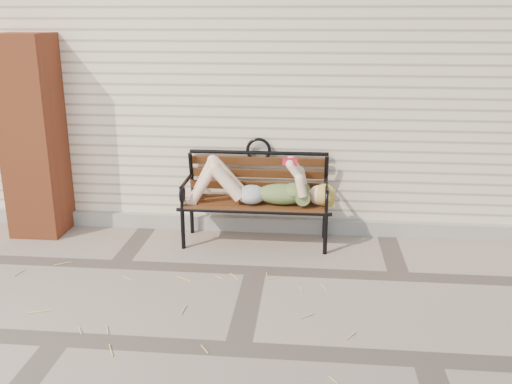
# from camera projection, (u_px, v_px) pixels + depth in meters

# --- Properties ---
(ground) EXTENTS (80.00, 80.00, 0.00)m
(ground) POSITION_uv_depth(u_px,v_px,m) (256.00, 270.00, 5.04)
(ground) COLOR gray
(ground) RESTS_ON ground
(house_wall) EXTENTS (8.00, 4.00, 3.00)m
(house_wall) POSITION_uv_depth(u_px,v_px,m) (278.00, 68.00, 7.44)
(house_wall) COLOR beige
(house_wall) RESTS_ON ground
(foundation_strip) EXTENTS (8.00, 0.10, 0.15)m
(foundation_strip) POSITION_uv_depth(u_px,v_px,m) (265.00, 224.00, 5.93)
(foundation_strip) COLOR gray
(foundation_strip) RESTS_ON ground
(brick_pillar) EXTENTS (0.50, 0.50, 2.00)m
(brick_pillar) POSITION_uv_depth(u_px,v_px,m) (33.00, 137.00, 5.67)
(brick_pillar) COLOR #9F4723
(brick_pillar) RESTS_ON ground
(garden_bench) EXTENTS (1.54, 0.61, 1.00)m
(garden_bench) POSITION_uv_depth(u_px,v_px,m) (256.00, 186.00, 5.57)
(garden_bench) COLOR black
(garden_bench) RESTS_ON ground
(reading_woman) EXTENTS (1.45, 0.33, 0.46)m
(reading_woman) POSITION_uv_depth(u_px,v_px,m) (257.00, 186.00, 5.45)
(reading_woman) COLOR #092F41
(reading_woman) RESTS_ON ground
(straw_scatter) EXTENTS (2.57, 1.78, 0.01)m
(straw_scatter) POSITION_uv_depth(u_px,v_px,m) (190.00, 313.00, 4.30)
(straw_scatter) COLOR tan
(straw_scatter) RESTS_ON ground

